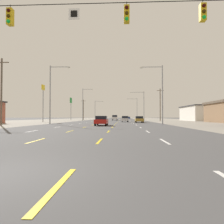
% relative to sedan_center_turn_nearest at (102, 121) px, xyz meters
% --- Properties ---
extents(ground_plane, '(572.00, 572.00, 0.00)m').
position_rel_sedan_center_turn_nearest_xyz_m(ground_plane, '(0.16, 38.34, -0.76)').
color(ground_plane, '#4C4C4F').
extents(lot_apron_left, '(28.00, 440.00, 0.01)m').
position_rel_sedan_center_turn_nearest_xyz_m(lot_apron_left, '(-24.59, 38.34, -0.75)').
color(lot_apron_left, gray).
rests_on(lot_apron_left, ground).
extents(lot_apron_right, '(28.00, 440.00, 0.01)m').
position_rel_sedan_center_turn_nearest_xyz_m(lot_apron_right, '(24.91, 38.34, -0.75)').
color(lot_apron_right, gray).
rests_on(lot_apron_right, ground).
extents(lane_markings, '(10.64, 227.60, 0.01)m').
position_rel_sedan_center_turn_nearest_xyz_m(lane_markings, '(0.16, 76.84, -0.75)').
color(lane_markings, white).
rests_on(lane_markings, ground).
extents(signal_span_wire, '(27.50, 0.52, 8.80)m').
position_rel_sedan_center_turn_nearest_xyz_m(signal_span_wire, '(0.16, -20.80, 4.34)').
color(signal_span_wire, brown).
rests_on(signal_span_wire, ground).
extents(sedan_center_turn_nearest, '(1.80, 4.50, 1.46)m').
position_rel_sedan_center_turn_nearest_xyz_m(sedan_center_turn_nearest, '(0.00, 0.00, 0.00)').
color(sedan_center_turn_nearest, red).
rests_on(sedan_center_turn_nearest, ground).
extents(sedan_far_right_near, '(1.80, 4.50, 1.46)m').
position_rel_sedan_center_turn_nearest_xyz_m(sedan_far_right_near, '(7.01, 16.52, 0.00)').
color(sedan_far_right_near, '#B28C33').
rests_on(sedan_far_right_near, ground).
extents(hatchback_inner_right_mid, '(1.72, 3.90, 1.54)m').
position_rel_sedan_center_turn_nearest_xyz_m(hatchback_inner_right_mid, '(3.87, 23.62, 0.03)').
color(hatchback_inner_right_mid, silver).
rests_on(hatchback_inner_right_mid, ground).
extents(suv_center_turn_midfar, '(1.98, 4.90, 1.98)m').
position_rel_sedan_center_turn_nearest_xyz_m(suv_center_turn_midfar, '(0.37, 47.62, 0.27)').
color(suv_center_turn_midfar, white).
rests_on(suv_center_turn_midfar, ground).
extents(sedan_far_right_far, '(1.80, 4.50, 1.46)m').
position_rel_sedan_center_turn_nearest_xyz_m(sedan_far_right_far, '(7.04, 97.25, 0.00)').
color(sedan_far_right_far, navy).
rests_on(sedan_far_right_far, ground).
extents(storefront_right_row_2, '(11.84, 17.91, 5.07)m').
position_rel_sedan_center_turn_nearest_xyz_m(storefront_right_row_2, '(30.49, 40.62, 1.79)').
color(storefront_right_row_2, silver).
rests_on(storefront_right_row_2, ground).
extents(pole_sign_left_row_1, '(0.24, 1.74, 9.51)m').
position_rel_sedan_center_turn_nearest_xyz_m(pole_sign_left_row_1, '(-17.07, 21.05, 6.09)').
color(pole_sign_left_row_1, gray).
rests_on(pole_sign_left_row_1, ground).
extents(pole_sign_left_row_2, '(0.24, 2.59, 8.92)m').
position_rel_sedan_center_turn_nearest_xyz_m(pole_sign_left_row_2, '(-17.27, 51.34, 6.21)').
color(pole_sign_left_row_2, gray).
rests_on(pole_sign_left_row_2, ground).
extents(streetlight_left_row_0, '(3.79, 0.26, 10.69)m').
position_rel_sedan_center_turn_nearest_xyz_m(streetlight_left_row_0, '(-9.66, 5.84, 5.34)').
color(streetlight_left_row_0, gray).
rests_on(streetlight_left_row_0, ground).
extents(streetlight_right_row_0, '(4.08, 0.26, 10.49)m').
position_rel_sedan_center_turn_nearest_xyz_m(streetlight_right_row_0, '(9.93, 5.84, 5.27)').
color(streetlight_right_row_0, gray).
rests_on(streetlight_right_row_0, ground).
extents(streetlight_left_row_1, '(3.47, 0.26, 10.77)m').
position_rel_sedan_center_turn_nearest_xyz_m(streetlight_left_row_1, '(-9.70, 37.93, 5.34)').
color(streetlight_left_row_1, gray).
rests_on(streetlight_left_row_1, ground).
extents(streetlight_right_row_1, '(4.69, 0.26, 9.69)m').
position_rel_sedan_center_turn_nearest_xyz_m(streetlight_right_row_1, '(9.80, 37.93, 4.92)').
color(streetlight_right_row_1, gray).
rests_on(streetlight_right_row_1, ground).
extents(streetlight_left_row_2, '(4.02, 0.26, 9.10)m').
position_rel_sedan_center_turn_nearest_xyz_m(streetlight_left_row_2, '(-9.57, 70.03, 4.54)').
color(streetlight_left_row_2, gray).
rests_on(streetlight_left_row_2, ground).
extents(streetlight_right_row_2, '(5.07, 0.26, 10.23)m').
position_rel_sedan_center_turn_nearest_xyz_m(streetlight_right_row_2, '(9.76, 70.03, 5.25)').
color(streetlight_right_row_2, gray).
rests_on(streetlight_right_row_2, ground).
extents(utility_pole_left_row_0, '(2.20, 0.26, 10.12)m').
position_rel_sedan_center_turn_nearest_xyz_m(utility_pole_left_row_0, '(-14.98, -1.24, 4.50)').
color(utility_pole_left_row_0, brown).
rests_on(utility_pole_left_row_0, ground).
extents(utility_pole_right_row_1, '(2.20, 0.26, 10.07)m').
position_rel_sedan_center_turn_nearest_xyz_m(utility_pole_right_row_1, '(14.94, 34.18, 4.48)').
color(utility_pole_right_row_1, brown).
rests_on(utility_pole_right_row_1, ground).
extents(utility_pole_left_row_2, '(2.20, 0.26, 9.24)m').
position_rel_sedan_center_turn_nearest_xyz_m(utility_pole_left_row_2, '(-14.65, 64.35, 4.06)').
color(utility_pole_left_row_2, brown).
rests_on(utility_pole_left_row_2, ground).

